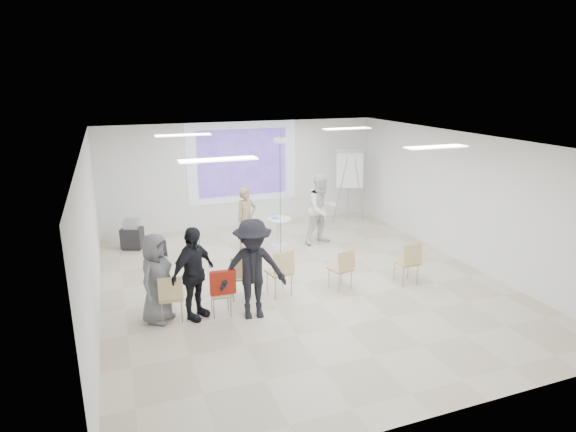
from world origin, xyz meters
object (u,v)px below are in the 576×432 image
object	(u,v)px
player_left	(246,214)
chair_right_inner	(343,266)
chair_left_inner	(241,274)
chair_center	(281,269)
audience_outer	(156,273)
player_right	(322,205)
audience_mid	(253,263)
av_cart	(132,235)
laptop	(241,274)
flipchart_easel	(350,170)
chair_right_far	(409,260)
chair_far_left	(171,295)
chair_left_mid	(221,292)
pedestal_table	(279,230)
audience_left	(193,267)

from	to	relation	value
player_left	chair_right_inner	xyz separation A→B (m)	(1.13, -3.11, -0.38)
chair_left_inner	chair_center	bearing A→B (deg)	1.18
audience_outer	chair_center	bearing A→B (deg)	-46.41
player_right	audience_mid	bearing A→B (deg)	-143.00
player_right	av_cart	world-z (taller)	player_right
player_right	laptop	world-z (taller)	player_right
player_right	chair_center	bearing A→B (deg)	-140.36
audience_outer	av_cart	distance (m)	4.15
laptop	audience_outer	size ratio (longest dim) A/B	0.18
chair_left_inner	flipchart_easel	distance (m)	6.01
chair_left_inner	chair_right_far	xyz separation A→B (m)	(3.44, -0.53, 0.01)
player_left	chair_center	xyz separation A→B (m)	(-0.13, -2.93, -0.33)
chair_far_left	chair_right_far	distance (m)	4.84
laptop	audience_outer	distance (m)	1.73
av_cart	flipchart_easel	bearing A→B (deg)	22.53
player_left	flipchart_easel	world-z (taller)	flipchart_easel
chair_center	chair_left_mid	bearing A→B (deg)	-170.20
pedestal_table	chair_far_left	bearing A→B (deg)	-134.97
audience_left	pedestal_table	bearing A→B (deg)	11.57
chair_left_inner	audience_outer	bearing A→B (deg)	-158.67
player_right	audience_mid	world-z (taller)	audience_mid
chair_left_mid	flipchart_easel	world-z (taller)	flipchart_easel
chair_center	audience_left	distance (m)	1.83
chair_right_inner	audience_left	bearing A→B (deg)	170.38
player_left	audience_left	distance (m)	3.75
audience_left	flipchart_easel	size ratio (longest dim) A/B	0.91
pedestal_table	flipchart_easel	world-z (taller)	flipchart_easel
chair_right_inner	player_left	bearing A→B (deg)	97.87
player_left	flipchart_easel	bearing A→B (deg)	0.55
pedestal_table	chair_right_far	bearing A→B (deg)	-61.54
pedestal_table	chair_left_mid	size ratio (longest dim) A/B	0.93
chair_center	av_cart	bearing A→B (deg)	115.10
player_right	chair_left_mid	xyz separation A→B (m)	(-3.35, -3.06, -0.54)
chair_center	flipchart_easel	distance (m)	5.56
audience_outer	flipchart_easel	distance (m)	7.40
player_left	chair_center	bearing A→B (deg)	-110.60
player_right	audience_outer	world-z (taller)	player_right
chair_far_left	audience_mid	size ratio (longest dim) A/B	0.43
player_right	av_cart	size ratio (longest dim) A/B	2.70
pedestal_table	audience_mid	bearing A→B (deg)	-116.42
pedestal_table	audience_outer	world-z (taller)	audience_outer
pedestal_table	chair_center	bearing A→B (deg)	-108.77
audience_left	chair_right_inner	bearing A→B (deg)	-34.80
chair_far_left	chair_left_inner	xyz separation A→B (m)	(1.40, 0.46, 0.00)
chair_far_left	chair_right_far	world-z (taller)	chair_right_far
chair_right_far	flipchart_easel	bearing A→B (deg)	79.01
player_left	chair_far_left	world-z (taller)	player_left
chair_right_inner	audience_outer	distance (m)	3.66
chair_left_inner	audience_mid	world-z (taller)	audience_mid
chair_center	av_cart	world-z (taller)	chair_center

